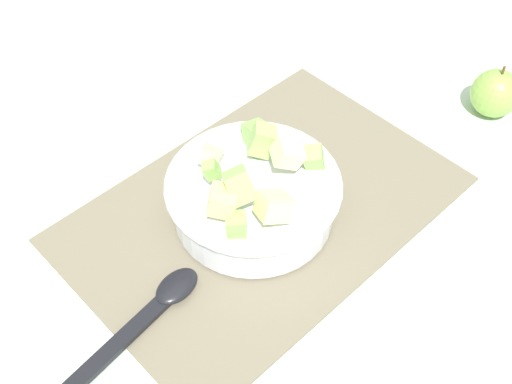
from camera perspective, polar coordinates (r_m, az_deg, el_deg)
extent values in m
plane|color=silver|center=(0.82, 0.60, -1.51)|extent=(2.40, 2.40, 0.00)
cube|color=#756B56|center=(0.82, 0.60, -1.38)|extent=(0.48, 0.32, 0.01)
cylinder|color=white|center=(0.78, 0.00, -0.78)|extent=(0.20, 0.20, 0.05)
torus|color=white|center=(0.76, 0.00, 0.54)|extent=(0.21, 0.21, 0.02)
cube|color=#93C160|center=(0.78, 5.09, 3.02)|extent=(0.04, 0.03, 0.04)
cube|color=#93C160|center=(0.74, -3.93, 1.95)|extent=(0.03, 0.03, 0.03)
cube|color=beige|center=(0.71, 1.61, -1.25)|extent=(0.05, 0.04, 0.04)
cube|color=#A3CC6B|center=(0.71, -1.46, 0.58)|extent=(0.04, 0.05, 0.05)
cube|color=beige|center=(0.77, -4.02, 3.20)|extent=(0.04, 0.03, 0.03)
cube|color=#A3CC6B|center=(0.78, 0.55, 4.59)|extent=(0.05, 0.04, 0.04)
cube|color=#E5D684|center=(0.71, -2.99, -0.75)|extent=(0.05, 0.05, 0.03)
cube|color=#93C160|center=(0.81, 0.03, 4.94)|extent=(0.04, 0.04, 0.04)
cube|color=#93C160|center=(0.71, -1.73, -2.99)|extent=(0.03, 0.03, 0.03)
cube|color=beige|center=(0.75, 2.81, 3.42)|extent=(0.05, 0.04, 0.04)
ellipsoid|color=black|center=(0.74, -6.99, -8.22)|extent=(0.06, 0.04, 0.01)
cube|color=black|center=(0.72, -12.25, -13.08)|extent=(0.15, 0.04, 0.01)
sphere|color=#8CB74C|center=(0.98, 20.29, 8.15)|extent=(0.07, 0.07, 0.07)
cylinder|color=brown|center=(0.96, 20.93, 9.97)|extent=(0.00, 0.00, 0.01)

